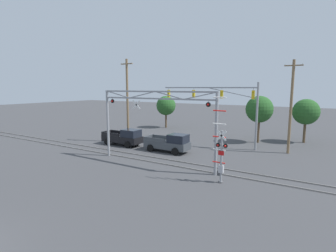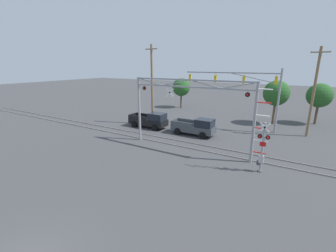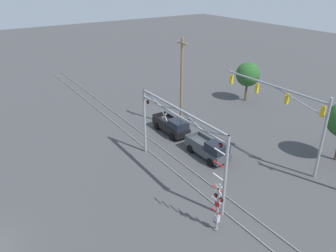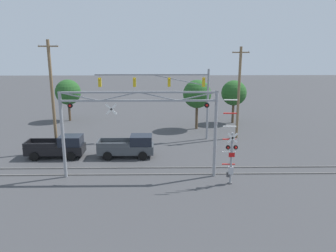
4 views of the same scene
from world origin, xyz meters
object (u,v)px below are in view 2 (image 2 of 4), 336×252
(background_tree_beyond_span, at_px, (181,87))
(crossing_gantry, at_px, (189,103))
(pickup_truck_following, at_px, (150,120))
(utility_pole_left, at_px, (152,85))
(pickup_truck_lead, at_px, (196,127))
(utility_pole_right, at_px, (314,92))
(traffic_signal_span, at_px, (250,87))
(crossing_signal_mast, at_px, (262,146))
(background_tree_far_left_verge, at_px, (276,93))
(background_tree_far_right_verge, at_px, (320,96))

(background_tree_beyond_span, bearing_deg, crossing_gantry, -60.97)
(pickup_truck_following, xyz_separation_m, utility_pole_left, (-0.77, 1.71, 4.41))
(pickup_truck_lead, distance_m, pickup_truck_following, 6.43)
(pickup_truck_following, xyz_separation_m, utility_pole_right, (17.66, 6.11, 4.08))
(crossing_gantry, bearing_deg, pickup_truck_lead, 105.10)
(traffic_signal_span, xyz_separation_m, utility_pole_left, (-11.75, -4.04, 0.02))
(traffic_signal_span, xyz_separation_m, background_tree_beyond_span, (-14.07, 9.05, -1.52))
(crossing_signal_mast, bearing_deg, crossing_gantry, 167.89)
(background_tree_far_left_verge, bearing_deg, background_tree_far_right_verge, 30.37)
(pickup_truck_lead, bearing_deg, crossing_signal_mast, -37.15)
(utility_pole_right, distance_m, background_tree_far_right_verge, 7.21)
(background_tree_beyond_span, bearing_deg, pickup_truck_following, -78.21)
(pickup_truck_lead, relative_size, background_tree_far_right_verge, 0.91)
(crossing_gantry, distance_m, background_tree_beyond_span, 22.20)
(crossing_signal_mast, height_order, background_tree_beyond_span, crossing_signal_mast)
(traffic_signal_span, relative_size, background_tree_far_right_verge, 2.15)
(utility_pole_left, relative_size, background_tree_far_left_verge, 1.76)
(pickup_truck_lead, height_order, pickup_truck_following, same)
(crossing_gantry, height_order, background_tree_far_left_verge, crossing_gantry)
(crossing_gantry, height_order, utility_pole_left, utility_pole_left)
(background_tree_beyond_span, bearing_deg, traffic_signal_span, -32.74)
(crossing_gantry, height_order, crossing_signal_mast, crossing_gantry)
(crossing_signal_mast, xyz_separation_m, background_tree_far_right_verge, (4.24, 19.22, 1.83))
(background_tree_beyond_span, height_order, background_tree_far_right_verge, background_tree_far_right_verge)
(utility_pole_right, bearing_deg, crossing_gantry, -132.95)
(background_tree_beyond_span, height_order, background_tree_far_left_verge, background_tree_far_left_verge)
(background_tree_beyond_span, bearing_deg, pickup_truck_lead, -57.21)
(background_tree_beyond_span, distance_m, background_tree_far_right_verge, 21.84)
(traffic_signal_span, bearing_deg, background_tree_far_right_verge, 43.86)
(utility_pole_left, relative_size, utility_pole_right, 1.07)
(utility_pole_left, relative_size, background_tree_beyond_span, 1.89)
(utility_pole_right, bearing_deg, utility_pole_left, -166.57)
(crossing_signal_mast, bearing_deg, utility_pole_left, 152.95)
(utility_pole_left, bearing_deg, background_tree_far_right_verge, 30.46)
(pickup_truck_following, distance_m, utility_pole_right, 19.13)
(pickup_truck_lead, bearing_deg, background_tree_beyond_span, 122.79)
(crossing_gantry, distance_m, background_tree_far_right_verge, 20.91)
(crossing_signal_mast, bearing_deg, background_tree_far_right_verge, 77.57)
(crossing_gantry, height_order, utility_pole_right, utility_pole_right)
(crossing_gantry, bearing_deg, utility_pole_left, 143.21)
(traffic_signal_span, relative_size, utility_pole_right, 1.22)
(crossing_gantry, bearing_deg, utility_pole_right, 47.05)
(pickup_truck_following, bearing_deg, crossing_gantry, -30.96)
(pickup_truck_following, bearing_deg, background_tree_far_left_verge, 36.79)
(utility_pole_right, relative_size, background_tree_beyond_span, 1.77)
(pickup_truck_following, distance_m, background_tree_far_right_verge, 23.05)
(crossing_signal_mast, height_order, utility_pole_right, utility_pole_right)
(pickup_truck_lead, height_order, utility_pole_left, utility_pole_left)
(crossing_signal_mast, distance_m, utility_pole_right, 12.93)
(crossing_signal_mast, distance_m, traffic_signal_span, 12.73)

